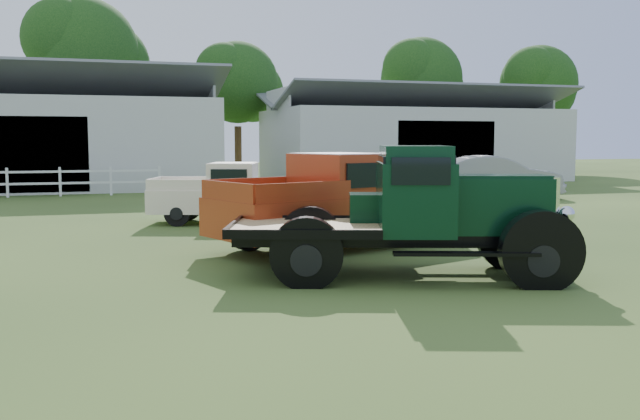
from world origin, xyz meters
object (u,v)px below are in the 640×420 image
object	(u,v)px
misc_car_blue	(381,180)
white_pickup	(230,194)
red_pickup	(337,201)
misc_car_grey	(495,177)
vintage_flatbed	(408,212)

from	to	relation	value
misc_car_blue	white_pickup	bearing A→B (deg)	138.43
red_pickup	misc_car_grey	size ratio (longest dim) A/B	1.10
misc_car_blue	red_pickup	bearing A→B (deg)	168.76
white_pickup	misc_car_blue	xyz separation A→B (m)	(6.11, 3.77, 0.08)
vintage_flatbed	misc_car_grey	bearing A→B (deg)	72.57
misc_car_blue	misc_car_grey	bearing A→B (deg)	-58.25
misc_car_grey	red_pickup	bearing A→B (deg)	150.59
vintage_flatbed	white_pickup	bearing A→B (deg)	118.10
red_pickup	misc_car_grey	xyz separation A→B (m)	(10.27, 10.49, -0.19)
red_pickup	white_pickup	distance (m)	5.42
red_pickup	misc_car_grey	distance (m)	14.68
vintage_flatbed	white_pickup	xyz separation A→B (m)	(-1.41, 8.64, -0.28)
vintage_flatbed	misc_car_grey	world-z (taller)	vintage_flatbed
red_pickup	white_pickup	world-z (taller)	red_pickup
red_pickup	misc_car_blue	size ratio (longest dim) A/B	1.07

